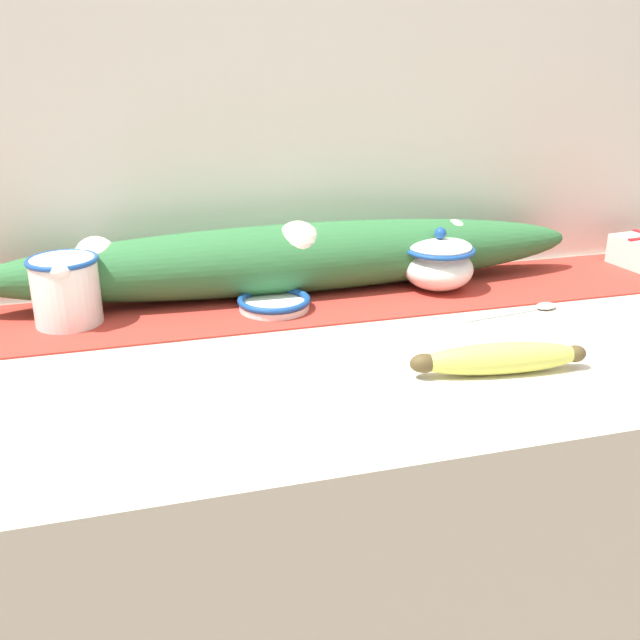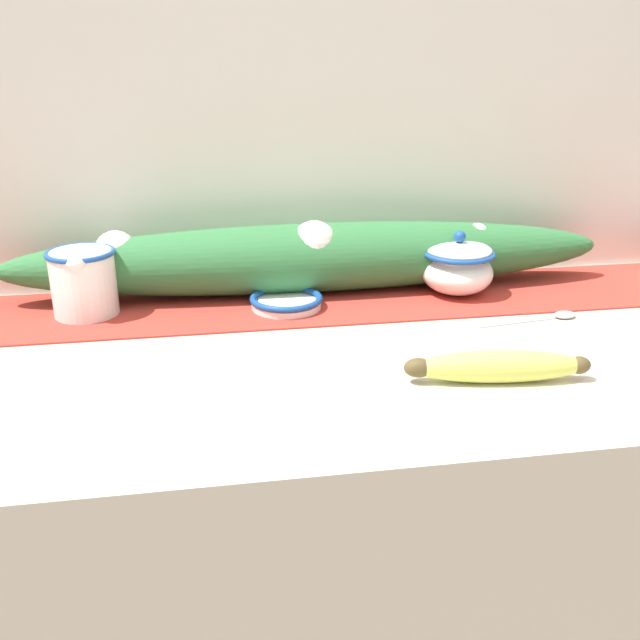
# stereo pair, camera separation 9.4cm
# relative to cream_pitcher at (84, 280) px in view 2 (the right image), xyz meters

# --- Properties ---
(countertop) EXTENTS (1.58, 0.62, 0.88)m
(countertop) POSITION_rel_cream_pitcher_xyz_m (0.36, -0.19, -0.50)
(countertop) COLOR beige
(countertop) RESTS_ON ground_plane
(back_wall) EXTENTS (2.38, 0.04, 2.40)m
(back_wall) POSITION_rel_cream_pitcher_xyz_m (0.36, 0.14, 0.26)
(back_wall) COLOR silver
(back_wall) RESTS_ON ground_plane
(table_runner) EXTENTS (1.45, 0.22, 0.00)m
(table_runner) POSITION_rel_cream_pitcher_xyz_m (0.36, -0.00, -0.06)
(table_runner) COLOR #B23328
(table_runner) RESTS_ON countertop
(cream_pitcher) EXTENTS (0.10, 0.12, 0.10)m
(cream_pitcher) POSITION_rel_cream_pitcher_xyz_m (0.00, 0.00, 0.00)
(cream_pitcher) COLOR white
(cream_pitcher) RESTS_ON countertop
(sugar_bowl) EXTENTS (0.12, 0.12, 0.11)m
(sugar_bowl) POSITION_rel_cream_pitcher_xyz_m (0.60, -0.00, -0.01)
(sugar_bowl) COLOR white
(sugar_bowl) RESTS_ON countertop
(small_dish) EXTENTS (0.12, 0.12, 0.02)m
(small_dish) POSITION_rel_cream_pitcher_xyz_m (0.31, -0.02, -0.04)
(small_dish) COLOR white
(small_dish) RESTS_ON countertop
(banana) EXTENTS (0.23, 0.07, 0.04)m
(banana) POSITION_rel_cream_pitcher_xyz_m (0.53, -0.33, -0.04)
(banana) COLOR #CCD156
(banana) RESTS_ON countertop
(spoon) EXTENTS (0.17, 0.04, 0.01)m
(spoon) POSITION_rel_cream_pitcher_xyz_m (0.71, -0.14, -0.05)
(spoon) COLOR #B7B7BC
(spoon) RESTS_ON countertop
(poinsettia_garland) EXTENTS (1.01, 0.13, 0.12)m
(poinsettia_garland) POSITION_rel_cream_pitcher_xyz_m (0.36, 0.05, 0.00)
(poinsettia_garland) COLOR #2D6B38
(poinsettia_garland) RESTS_ON countertop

